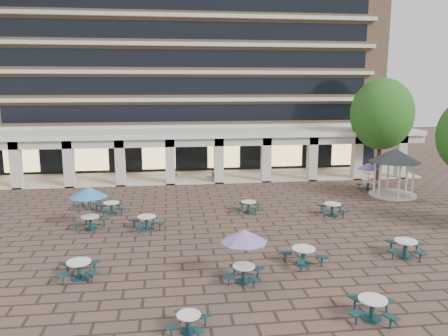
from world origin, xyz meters
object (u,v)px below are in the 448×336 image
at_px(picnic_table_0, 79,268).
at_px(planter_left, 175,178).
at_px(picnic_table_1, 189,321).
at_px(picnic_table_2, 372,307).
at_px(gazebo, 395,161).
at_px(planter_right, 214,176).

bearing_deg(picnic_table_0, planter_left, 72.96).
distance_m(picnic_table_1, picnic_table_2, 6.72).
distance_m(picnic_table_0, picnic_table_1, 6.71).
relative_size(gazebo, planter_right, 2.63).
height_order(gazebo, planter_right, gazebo).
bearing_deg(picnic_table_2, picnic_table_0, 177.64).
bearing_deg(picnic_table_1, picnic_table_2, 19.70).
relative_size(picnic_table_1, planter_left, 1.16).
height_order(picnic_table_0, picnic_table_2, picnic_table_0).
xyz_separation_m(picnic_table_0, picnic_table_1, (4.63, -4.85, -0.10)).
relative_size(picnic_table_0, gazebo, 0.48).
relative_size(planter_left, planter_right, 1.00).
bearing_deg(planter_right, picnic_table_1, -98.02).
bearing_deg(picnic_table_0, gazebo, 26.52).
xyz_separation_m(picnic_table_1, planter_left, (-0.07, 23.90, 0.07)).
distance_m(picnic_table_1, planter_left, 23.90).
relative_size(picnic_table_0, planter_right, 1.27).
xyz_separation_m(picnic_table_0, picnic_table_2, (11.35, -4.85, -0.01)).
xyz_separation_m(picnic_table_1, gazebo, (16.63, 17.18, 2.38)).
relative_size(picnic_table_1, gazebo, 0.44).
relative_size(picnic_table_0, planter_left, 1.27).
bearing_deg(picnic_table_2, planter_left, 126.65).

